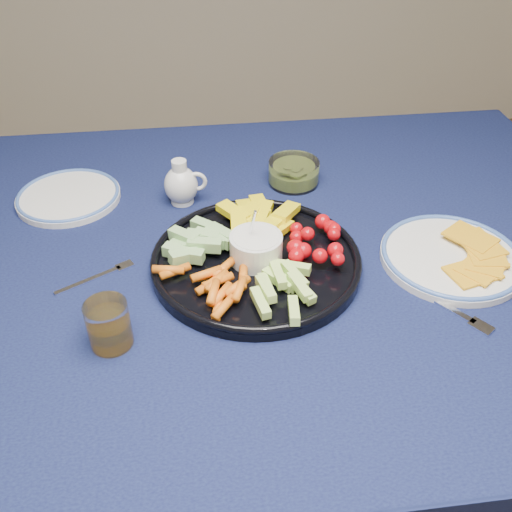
{
  "coord_description": "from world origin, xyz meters",
  "views": [
    {
      "loc": [
        -0.01,
        -0.85,
        1.39
      ],
      "look_at": [
        0.09,
        -0.06,
        0.77
      ],
      "focal_mm": 40.0,
      "sensor_mm": 36.0,
      "label": 1
    }
  ],
  "objects": [
    {
      "name": "crudite_platter",
      "position": [
        0.09,
        -0.06,
        0.77
      ],
      "size": [
        0.37,
        0.37,
        0.12
      ],
      "color": "black",
      "rests_on": "dining_table"
    },
    {
      "name": "fork_left",
      "position": [
        -0.18,
        -0.05,
        0.75
      ],
      "size": [
        0.13,
        0.08,
        0.0
      ],
      "color": "silver",
      "rests_on": "dining_table"
    },
    {
      "name": "creamer_pitcher",
      "position": [
        -0.03,
        0.17,
        0.79
      ],
      "size": [
        0.09,
        0.07,
        0.1
      ],
      "color": "silver",
      "rests_on": "dining_table"
    },
    {
      "name": "side_plate_extra",
      "position": [
        -0.27,
        0.21,
        0.76
      ],
      "size": [
        0.21,
        0.21,
        0.02
      ],
      "color": "silver",
      "rests_on": "dining_table"
    },
    {
      "name": "dining_table",
      "position": [
        0.0,
        0.0,
        0.66
      ],
      "size": [
        1.67,
        1.07,
        0.75
      ],
      "color": "#4C2C19",
      "rests_on": "ground"
    },
    {
      "name": "cheese_plate",
      "position": [
        0.44,
        -0.09,
        0.76
      ],
      "size": [
        0.25,
        0.25,
        0.03
      ],
      "color": "silver",
      "rests_on": "dining_table"
    },
    {
      "name": "pickle_bowl",
      "position": [
        0.21,
        0.22,
        0.77
      ],
      "size": [
        0.11,
        0.11,
        0.05
      ],
      "color": "white",
      "rests_on": "dining_table"
    },
    {
      "name": "fork_right",
      "position": [
        0.39,
        -0.21,
        0.75
      ],
      "size": [
        0.12,
        0.15,
        0.0
      ],
      "color": "silver",
      "rests_on": "dining_table"
    },
    {
      "name": "juice_tumbler",
      "position": [
        -0.15,
        -0.22,
        0.78
      ],
      "size": [
        0.07,
        0.07,
        0.08
      ],
      "color": "white",
      "rests_on": "dining_table"
    }
  ]
}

